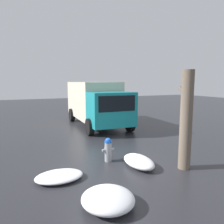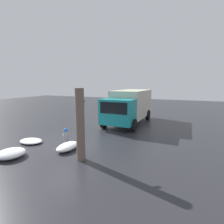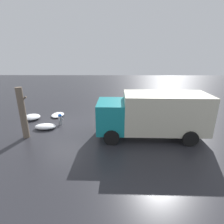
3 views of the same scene
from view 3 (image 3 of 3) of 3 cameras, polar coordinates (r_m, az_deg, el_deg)
ground_plane at (r=13.57m, az=-16.38°, el=-3.97°), size 60.00×60.00×0.00m
fire_hydrant at (r=13.41m, az=-16.54°, el=-2.24°), size 0.36×0.45×0.85m
tree_trunk at (r=11.86m, az=-27.13°, el=-0.35°), size 0.59×0.39×3.19m
delivery_truck at (r=11.03m, az=13.37°, el=-0.45°), size 6.68×2.75×2.77m
snow_pile_by_hydrant at (r=15.40m, az=-24.70°, el=-1.50°), size 1.29×1.21×0.37m
snow_pile_curbside at (r=13.13m, az=-20.92°, el=-4.44°), size 1.45×0.82×0.35m
snow_pile_by_tree at (r=15.42m, az=-17.31°, el=-0.89°), size 1.00×1.38×0.20m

